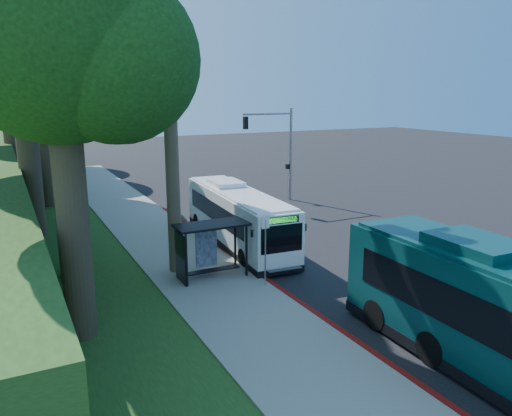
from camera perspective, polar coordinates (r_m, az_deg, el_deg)
ground at (r=28.23m, az=5.95°, el=-3.75°), size 140.00×140.00×0.00m
sidewalk at (r=25.15m, az=-8.22°, el=-5.80°), size 4.50×70.00×0.12m
red_curb at (r=22.53m, az=0.75°, el=-7.92°), size 0.25×30.00×0.13m
grass_verge at (r=28.81m, az=-22.36°, el=-4.28°), size 8.00×70.00×0.06m
bus_shelter at (r=22.07m, az=-5.82°, el=-3.67°), size 3.20×1.51×2.55m
stop_sign_pole at (r=20.86m, az=1.08°, el=-3.80°), size 0.35×0.06×3.17m
traffic_signal_pole at (r=37.72m, az=2.65°, el=7.42°), size 4.10×0.30×7.00m
tree_0 at (r=22.91m, az=-22.11°, el=19.86°), size 8.40×8.00×15.70m
tree_1 at (r=30.94m, az=-25.79°, el=20.39°), size 10.50×10.00×18.26m
tree_2 at (r=38.75m, az=-23.60°, el=15.50°), size 8.82×8.40×15.12m
tree_3 at (r=46.73m, az=-27.02°, el=16.44°), size 10.08×9.60×17.28m
tree_4 at (r=54.70m, az=-24.21°, el=13.64°), size 8.40×8.00×14.14m
tree_5 at (r=62.73m, az=-23.68°, el=12.78°), size 7.35×7.00×12.86m
tree_6 at (r=16.76m, az=-21.41°, el=17.59°), size 7.56×7.20×13.74m
white_bus at (r=27.11m, az=-2.20°, el=-0.90°), size 3.07×11.07×3.26m
pickup at (r=33.82m, az=0.36°, el=0.36°), size 2.63×5.13×1.38m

